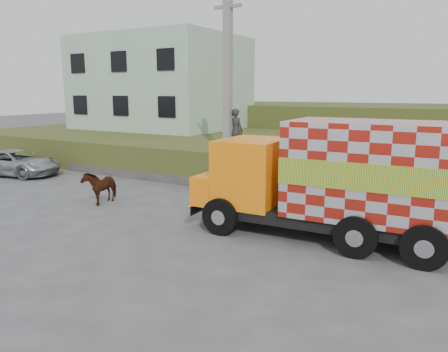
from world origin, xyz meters
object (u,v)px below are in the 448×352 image
Objects in this scene: utility_pole at (228,89)px; suv at (16,163)px; cow at (101,186)px; cargo_truck at (337,179)px; pedestrian at (236,130)px.

utility_pole reaches higher than suv.
cow is at bearing -120.85° from utility_pole.
cargo_truck is at bearing -106.67° from suv.
suv is (-10.10, -2.77, -3.47)m from utility_pole.
suv is 10.94m from pedestrian.
cargo_truck is 8.50m from cow.
cargo_truck is (5.74, -4.13, -2.41)m from utility_pole.
cow is 7.61m from suv.
cargo_truck reaches higher than suv.
suv is at bearing -164.68° from utility_pole.
pedestrian is (-5.47, 4.33, 0.73)m from cargo_truck.
cow is at bearing 66.68° from pedestrian.
pedestrian is (10.37, 2.97, 1.79)m from suv.
pedestrian reaches higher than cow.
pedestrian is at bearing 48.01° from cow.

